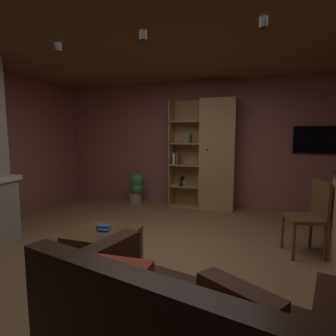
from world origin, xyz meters
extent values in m
cube|color=olive|center=(0.00, 0.00, -0.01)|extent=(6.15, 5.47, 0.02)
cube|color=#9E5B56|center=(0.00, 2.76, 1.26)|extent=(6.27, 0.06, 2.52)
cube|color=brown|center=(0.00, 0.00, 2.53)|extent=(6.15, 5.47, 0.02)
cube|color=white|center=(-0.31, 2.73, 1.19)|extent=(0.58, 0.01, 0.95)
cube|color=tan|center=(0.33, 2.48, 1.06)|extent=(0.66, 0.38, 2.13)
cube|color=tan|center=(-0.31, 2.66, 1.06)|extent=(0.61, 0.02, 2.13)
cube|color=tan|center=(-0.60, 2.48, 1.06)|extent=(0.02, 0.38, 2.13)
sphere|color=black|center=(0.16, 2.28, 1.17)|extent=(0.04, 0.04, 0.04)
cube|color=tan|center=(-0.31, 2.48, 0.01)|extent=(0.61, 0.38, 0.02)
cube|color=tan|center=(-0.31, 2.48, 0.43)|extent=(0.61, 0.38, 0.02)
cube|color=tan|center=(-0.31, 2.48, 0.85)|extent=(0.61, 0.38, 0.02)
cube|color=tan|center=(-0.31, 2.48, 1.28)|extent=(0.61, 0.38, 0.02)
cube|color=tan|center=(-0.31, 2.48, 1.70)|extent=(0.61, 0.38, 0.02)
cube|color=beige|center=(-0.51, 2.43, 0.97)|extent=(0.04, 0.23, 0.23)
cube|color=#387247|center=(-0.21, 2.43, 1.38)|extent=(0.03, 0.23, 0.18)
cube|color=black|center=(-0.37, 2.43, 0.53)|extent=(0.04, 0.23, 0.19)
cube|color=brown|center=(-0.44, 2.43, 0.97)|extent=(0.04, 0.23, 0.21)
sphere|color=beige|center=(-0.35, 2.48, 0.48)|extent=(0.10, 0.10, 0.10)
cube|color=#382116|center=(0.61, -1.82, 0.63)|extent=(1.61, 0.51, 0.42)
cube|color=#382116|center=(-0.02, -1.28, 0.34)|extent=(0.35, 0.92, 0.67)
cube|color=brown|center=(1.01, -1.62, 0.55)|extent=(0.47, 0.37, 0.41)
cube|color=brown|center=(0.85, -1.74, 0.56)|extent=(0.38, 0.19, 0.33)
cube|color=brown|center=(0.92, -1.64, 0.54)|extent=(0.44, 0.21, 0.33)
cube|color=#AD3D2D|center=(0.31, -1.56, 0.56)|extent=(0.44, 0.19, 0.41)
cube|color=brown|center=(-0.45, -0.43, 0.43)|extent=(0.66, 0.61, 0.05)
cube|color=brown|center=(-0.45, -0.43, 0.37)|extent=(0.59, 0.55, 0.08)
cube|color=brown|center=(-0.74, -0.70, 0.20)|extent=(0.07, 0.07, 0.41)
cube|color=brown|center=(-0.16, -0.70, 0.20)|extent=(0.07, 0.07, 0.41)
cube|color=brown|center=(-0.74, -0.16, 0.20)|extent=(0.07, 0.07, 0.41)
cube|color=brown|center=(-0.16, -0.16, 0.20)|extent=(0.07, 0.07, 0.41)
cube|color=#2D4C8C|center=(-0.44, -0.42, 0.47)|extent=(0.12, 0.10, 0.02)
cube|color=#2D4C8C|center=(-0.48, -0.37, 0.49)|extent=(0.15, 0.12, 0.02)
cube|color=brown|center=(1.63, 0.72, 0.46)|extent=(0.52, 0.52, 0.04)
cube|color=brown|center=(1.82, 0.78, 0.70)|extent=(0.15, 0.40, 0.44)
cylinder|color=brown|center=(1.41, 0.85, 0.23)|extent=(0.04, 0.04, 0.46)
cylinder|color=brown|center=(1.51, 0.50, 0.23)|extent=(0.04, 0.04, 0.46)
cylinder|color=brown|center=(1.76, 0.95, 0.23)|extent=(0.04, 0.04, 0.46)
cylinder|color=brown|center=(1.86, 0.60, 0.23)|extent=(0.04, 0.04, 0.46)
cylinder|color=#9E896B|center=(-1.35, 2.32, 0.11)|extent=(0.26, 0.26, 0.23)
sphere|color=#3D7F3D|center=(-1.32, 2.35, 0.35)|extent=(0.29, 0.29, 0.29)
sphere|color=#3D7F3D|center=(-1.32, 2.35, 0.51)|extent=(0.31, 0.31, 0.31)
cube|color=black|center=(2.11, 2.70, 1.36)|extent=(0.87, 0.05, 0.49)
cube|color=black|center=(2.11, 2.68, 1.36)|extent=(0.83, 0.01, 0.45)
cylinder|color=black|center=(-1.12, -0.16, 2.45)|extent=(0.07, 0.07, 0.09)
cylinder|color=black|center=(-0.06, -0.22, 2.45)|extent=(0.07, 0.07, 0.09)
cylinder|color=black|center=(1.08, -0.20, 2.45)|extent=(0.07, 0.07, 0.09)
camera|label=1|loc=(1.08, -2.92, 1.49)|focal=29.94mm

